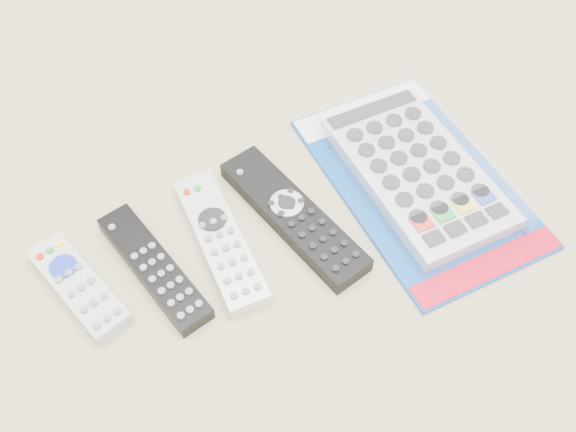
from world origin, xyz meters
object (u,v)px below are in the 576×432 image
remote_small_grey (79,287)px  remote_slim_black (154,267)px  remote_large_black (294,216)px  jumbo_remote_packaged (417,170)px  remote_silver_dvd (220,240)px

remote_small_grey → remote_slim_black: 0.09m
remote_slim_black → remote_large_black: bearing=-14.1°
remote_small_grey → jumbo_remote_packaged: (0.45, -0.07, 0.01)m
remote_large_black → remote_slim_black: bearing=165.8°
remote_small_grey → remote_slim_black: bearing=-25.3°
remote_silver_dvd → remote_large_black: bearing=-1.8°
remote_small_grey → remote_large_black: 0.28m
remote_small_grey → remote_silver_dvd: size_ratio=0.76×
remote_small_grey → remote_large_black: bearing=-20.6°
remote_slim_black → jumbo_remote_packaged: 0.36m
remote_small_grey → remote_large_black: remote_large_black is taller
remote_silver_dvd → remote_large_black: 0.10m
remote_small_grey → remote_silver_dvd: bearing=-20.6°
remote_silver_dvd → remote_large_black: size_ratio=0.88×
remote_slim_black → remote_silver_dvd: size_ratio=0.93×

